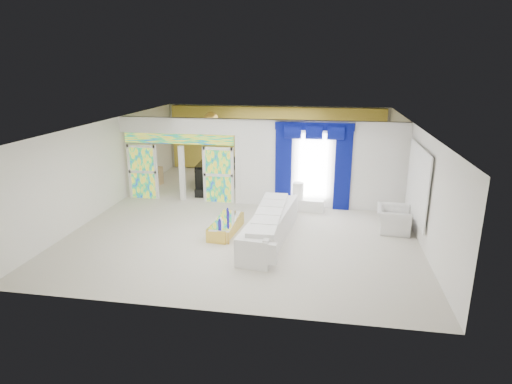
% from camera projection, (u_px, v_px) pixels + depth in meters
% --- Properties ---
extents(floor, '(12.00, 12.00, 0.00)m').
position_uv_depth(floor, '(253.00, 213.00, 14.32)').
color(floor, '#B7AF9E').
rests_on(floor, ground).
extents(dividing_wall, '(5.70, 0.18, 3.00)m').
position_uv_depth(dividing_wall, '(320.00, 165.00, 14.49)').
color(dividing_wall, white).
rests_on(dividing_wall, ground).
extents(dividing_header, '(4.30, 0.18, 0.55)m').
position_uv_depth(dividing_header, '(178.00, 125.00, 14.94)').
color(dividing_header, white).
rests_on(dividing_header, dividing_wall).
extents(stained_panel_left, '(0.95, 0.04, 2.00)m').
position_uv_depth(stained_panel_left, '(143.00, 172.00, 15.66)').
color(stained_panel_left, '#994C3F').
rests_on(stained_panel_left, ground).
extents(stained_panel_right, '(0.95, 0.04, 2.00)m').
position_uv_depth(stained_panel_right, '(218.00, 175.00, 15.20)').
color(stained_panel_right, '#994C3F').
rests_on(stained_panel_right, ground).
extents(stained_transom, '(4.00, 0.05, 0.35)m').
position_uv_depth(stained_transom, '(178.00, 139.00, 15.07)').
color(stained_transom, '#994C3F').
rests_on(stained_transom, dividing_header).
extents(window_pane, '(1.00, 0.02, 2.30)m').
position_uv_depth(window_pane, '(313.00, 167.00, 14.45)').
color(window_pane, white).
rests_on(window_pane, dividing_wall).
extents(blue_drape_left, '(0.55, 0.10, 2.80)m').
position_uv_depth(blue_drape_left, '(283.00, 167.00, 14.60)').
color(blue_drape_left, '#040E4C').
rests_on(blue_drape_left, ground).
extents(blue_drape_right, '(0.55, 0.10, 2.80)m').
position_uv_depth(blue_drape_right, '(343.00, 170.00, 14.28)').
color(blue_drape_right, '#040E4C').
rests_on(blue_drape_right, ground).
extents(blue_pelmet, '(2.60, 0.12, 0.25)m').
position_uv_depth(blue_pelmet, '(314.00, 126.00, 14.03)').
color(blue_pelmet, '#040E4C').
rests_on(blue_pelmet, dividing_wall).
extents(wall_mirror, '(0.04, 2.70, 1.90)m').
position_uv_depth(wall_mirror, '(418.00, 183.00, 12.15)').
color(wall_mirror, white).
rests_on(wall_mirror, ground).
extents(gold_curtains, '(9.70, 0.12, 2.90)m').
position_uv_depth(gold_curtains, '(275.00, 139.00, 19.47)').
color(gold_curtains, gold).
rests_on(gold_curtains, ground).
extents(white_sofa, '(1.26, 3.98, 0.74)m').
position_uv_depth(white_sofa, '(270.00, 227.00, 12.04)').
color(white_sofa, silver).
rests_on(white_sofa, ground).
extents(coffee_table, '(0.76, 1.78, 0.38)m').
position_uv_depth(coffee_table, '(226.00, 227.00, 12.59)').
color(coffee_table, gold).
rests_on(coffee_table, ground).
extents(console_table, '(1.19, 0.47, 0.39)m').
position_uv_depth(console_table, '(307.00, 205.00, 14.52)').
color(console_table, white).
rests_on(console_table, ground).
extents(table_lamp, '(0.36, 0.36, 0.58)m').
position_uv_depth(table_lamp, '(298.00, 191.00, 14.43)').
color(table_lamp, white).
rests_on(table_lamp, console_table).
extents(armchair, '(1.07, 1.19, 0.71)m').
position_uv_depth(armchair, '(393.00, 219.00, 12.70)').
color(armchair, silver).
rests_on(armchair, ground).
extents(grand_piano, '(1.66, 2.07, 0.98)m').
position_uv_depth(grand_piano, '(218.00, 174.00, 17.45)').
color(grand_piano, black).
rests_on(grand_piano, ground).
extents(piano_bench, '(0.94, 0.43, 0.30)m').
position_uv_depth(piano_bench, '(207.00, 193.00, 16.04)').
color(piano_bench, black).
rests_on(piano_bench, ground).
extents(tv_console, '(0.56, 0.52, 0.72)m').
position_uv_depth(tv_console, '(155.00, 176.00, 17.66)').
color(tv_console, tan).
rests_on(tv_console, ground).
extents(chandelier, '(0.60, 0.60, 0.60)m').
position_uv_depth(chandelier, '(211.00, 120.00, 17.14)').
color(chandelier, gold).
rests_on(chandelier, ceiling).
extents(decanters, '(0.21, 1.19, 0.28)m').
position_uv_depth(decanters, '(224.00, 219.00, 12.35)').
color(decanters, '#161A97').
rests_on(decanters, coffee_table).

